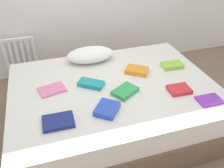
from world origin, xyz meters
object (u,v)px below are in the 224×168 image
Objects in this scene: textbook_teal at (91,84)px; textbook_navy at (58,121)px; textbook_red at (179,89)px; textbook_lime at (172,65)px; textbook_pink at (52,90)px; radiator at (21,56)px; pillow at (90,55)px; textbook_blue at (107,109)px; bed at (113,105)px; textbook_purple at (209,100)px; textbook_green at (125,91)px; textbook_orange at (137,70)px.

textbook_teal is 0.99× the size of textbook_navy.
textbook_lime is at bearing 71.76° from textbook_red.
radiator is at bearing 92.71° from textbook_pink.
pillow is at bearing 64.13° from textbook_navy.
pillow reaches higher than textbook_blue.
pillow is at bearing 32.88° from textbook_blue.
textbook_purple is (0.73, -0.49, 0.26)m from bed.
textbook_teal is 1.21× the size of textbook_red.
pillow is 2.37× the size of textbook_lime.
radiator is 2.37× the size of textbook_purple.
textbook_green is (0.64, 0.22, 0.00)m from textbook_navy.
textbook_lime is 0.97× the size of textbook_green.
bed is 9.61× the size of textbook_blue.
textbook_navy is at bearing -146.69° from bed.
textbook_teal is 0.53m from textbook_orange.
textbook_red is (1.13, -0.36, 0.01)m from textbook_pink.
textbook_lime is at bearing -10.50° from textbook_pink.
textbook_green is (0.06, -0.15, 0.27)m from bed.
bed is 3.79× the size of pillow.
textbook_red reaches higher than textbook_navy.
textbook_blue reaches higher than textbook_navy.
radiator is 1.93m from textbook_lime.
textbook_red is at bearing 130.88° from textbook_purple.
textbook_navy is 1.10× the size of textbook_lime.
radiator reaches higher than textbook_teal.
textbook_green is (0.23, 0.20, -0.00)m from textbook_blue.
radiator reaches higher than textbook_green.
textbook_teal is 0.37m from textbook_pink.
bed is 8.28× the size of textbook_teal.
textbook_navy is (0.32, -1.58, 0.16)m from radiator.
textbook_navy is at bearing -113.77° from textbook_orange.
textbook_orange is (0.41, -0.40, -0.05)m from pillow.
textbook_red is at bearing -46.82° from textbook_blue.
textbook_blue is 0.92× the size of textbook_orange.
textbook_pink is at bearing -148.48° from textbook_teal.
textbook_orange is at bearing 26.91° from bed.
radiator is 2.53× the size of textbook_red.
textbook_purple reaches higher than bed.
bed is 0.74m from textbook_navy.
radiator is 1.34m from textbook_teal.
pillow is 2.64× the size of textbook_red.
textbook_navy is at bearing -172.24° from textbook_red.
pillow reaches higher than textbook_navy.
textbook_teal and textbook_orange have the same top height.
textbook_pink is at bearing -140.41° from textbook_orange.
textbook_teal is (-0.11, -0.50, -0.05)m from pillow.
pillow is 0.73m from textbook_green.
textbook_red is at bearing -44.70° from textbook_green.
textbook_blue is 0.88× the size of textbook_pink.
textbook_purple is 0.63m from textbook_lime.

